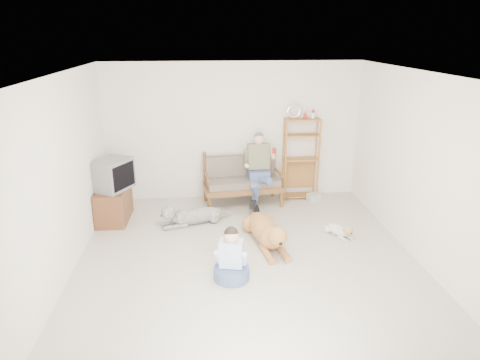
{
  "coord_description": "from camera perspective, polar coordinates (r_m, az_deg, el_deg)",
  "views": [
    {
      "loc": [
        -0.63,
        -5.48,
        3.2
      ],
      "look_at": [
        -0.03,
        1.0,
        0.95
      ],
      "focal_mm": 32.0,
      "sensor_mm": 36.0,
      "label": 1
    }
  ],
  "objects": [
    {
      "name": "wall_right",
      "position": [
        6.58,
        23.38,
        1.13
      ],
      "size": [
        0.0,
        5.5,
        5.5
      ],
      "primitive_type": "plane",
      "rotation": [
        1.57,
        0.0,
        -1.57
      ],
      "color": "white",
      "rests_on": "ground"
    },
    {
      "name": "etagere",
      "position": [
        8.6,
        8.1,
        2.93
      ],
      "size": [
        0.72,
        0.32,
        1.92
      ],
      "color": "#AE7036",
      "rests_on": "ground"
    },
    {
      "name": "wall_back",
      "position": [
        8.46,
        -0.91,
        6.45
      ],
      "size": [
        5.0,
        0.0,
        5.0
      ],
      "primitive_type": "plane",
      "rotation": [
        1.57,
        0.0,
        0.0
      ],
      "color": "white",
      "rests_on": "ground"
    },
    {
      "name": "crt_tv",
      "position": [
        7.75,
        -16.69,
        0.72
      ],
      "size": [
        0.76,
        0.81,
        0.54
      ],
      "rotation": [
        0.0,
        0.0,
        -0.51
      ],
      "color": "slate",
      "rests_on": "tv_stand"
    },
    {
      "name": "man",
      "position": [
        8.1,
        2.48,
        0.71
      ],
      "size": [
        0.54,
        0.77,
        1.25
      ],
      "color": "#4B628B",
      "rests_on": "loveseat"
    },
    {
      "name": "wall_left",
      "position": [
        6.08,
        -22.91,
        -0.2
      ],
      "size": [
        0.0,
        5.5,
        5.5
      ],
      "primitive_type": "plane",
      "rotation": [
        1.57,
        0.0,
        1.57
      ],
      "color": "white",
      "rests_on": "ground"
    },
    {
      "name": "wall_front",
      "position": [
        3.36,
        6.62,
        -14.5
      ],
      "size": [
        5.0,
        0.0,
        5.0
      ],
      "primitive_type": "plane",
      "rotation": [
        -1.57,
        0.0,
        0.0
      ],
      "color": "white",
      "rests_on": "ground"
    },
    {
      "name": "child",
      "position": [
        5.89,
        -1.15,
        -10.66
      ],
      "size": [
        0.49,
        0.49,
        0.78
      ],
      "rotation": [
        0.0,
        0.0,
        -0.22
      ],
      "color": "#4B628B",
      "rests_on": "ground"
    },
    {
      "name": "golden_retriever",
      "position": [
        6.84,
        3.61,
        -6.91
      ],
      "size": [
        0.59,
        1.68,
        0.51
      ],
      "rotation": [
        0.0,
        0.0,
        0.15
      ],
      "color": "#B06D3D",
      "rests_on": "ground"
    },
    {
      "name": "book_stack",
      "position": [
        8.7,
        9.79,
        -2.26
      ],
      "size": [
        0.28,
        0.25,
        0.15
      ],
      "primitive_type": "cube",
      "rotation": [
        0.0,
        0.0,
        0.4
      ],
      "color": "silver",
      "rests_on": "ground"
    },
    {
      "name": "wall_outlet",
      "position": [
        8.74,
        -9.06,
        -0.55
      ],
      "size": [
        0.12,
        0.02,
        0.08
      ],
      "primitive_type": "cube",
      "color": "white",
      "rests_on": "ground"
    },
    {
      "name": "loveseat",
      "position": [
        8.34,
        0.34,
        0.09
      ],
      "size": [
        1.56,
        0.85,
        0.95
      ],
      "rotation": [
        0.0,
        0.0,
        0.1
      ],
      "color": "brown",
      "rests_on": "ground"
    },
    {
      "name": "tv_stand",
      "position": [
        7.96,
        -16.5,
        -3.11
      ],
      "size": [
        0.53,
        0.91,
        0.6
      ],
      "rotation": [
        0.0,
        0.0,
        -0.03
      ],
      "color": "brown",
      "rests_on": "ground"
    },
    {
      "name": "shaggy_dog",
      "position": [
        7.57,
        -6.61,
        -4.72
      ],
      "size": [
        1.3,
        0.58,
        0.4
      ],
      "rotation": [
        0.0,
        0.0,
        -1.27
      ],
      "color": "silver",
      "rests_on": "ground"
    },
    {
      "name": "terrier",
      "position": [
        7.3,
        13.22,
        -6.53
      ],
      "size": [
        0.39,
        0.63,
        0.26
      ],
      "rotation": [
        0.0,
        0.0,
        0.46
      ],
      "color": "silver",
      "rests_on": "ground"
    },
    {
      "name": "ceiling",
      "position": [
        5.54,
        1.29,
        13.89
      ],
      "size": [
        5.5,
        5.5,
        0.0
      ],
      "primitive_type": "plane",
      "rotation": [
        3.14,
        0.0,
        0.0
      ],
      "color": "silver",
      "rests_on": "ground"
    },
    {
      "name": "floor",
      "position": [
        6.38,
        1.11,
        -11.03
      ],
      "size": [
        5.5,
        5.5,
        0.0
      ],
      "primitive_type": "plane",
      "color": "beige",
      "rests_on": "ground"
    }
  ]
}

